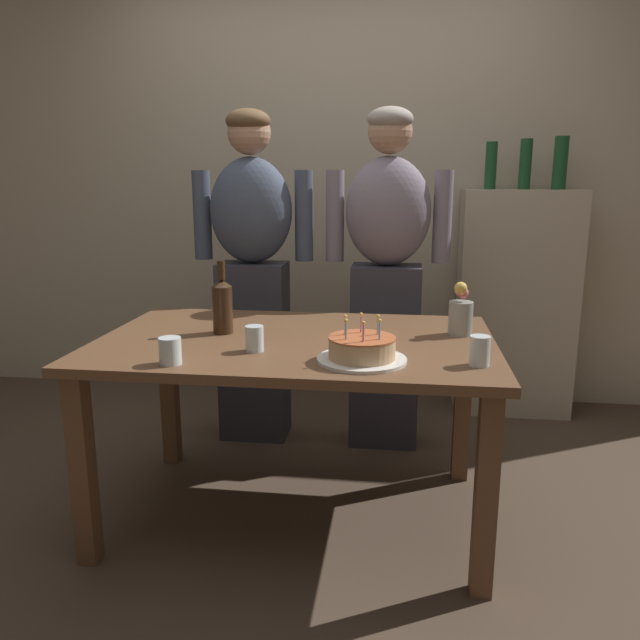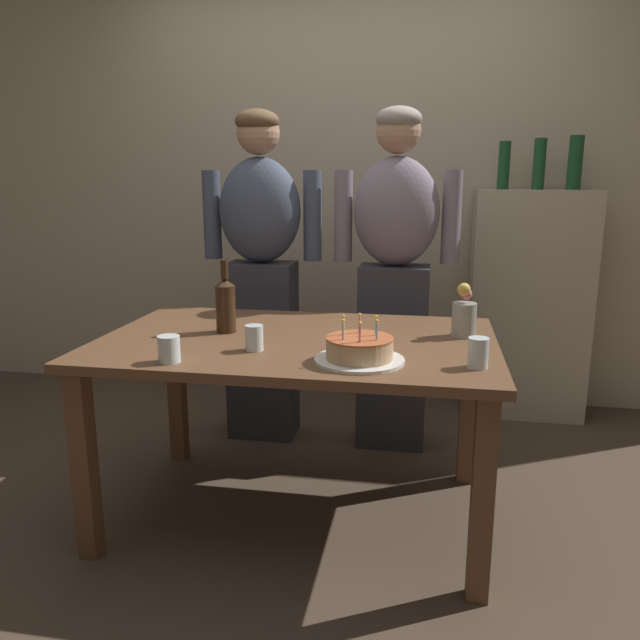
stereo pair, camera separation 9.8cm
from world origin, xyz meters
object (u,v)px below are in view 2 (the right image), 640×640
Objects in this scene: birthday_cake at (359,351)px; flower_vase at (464,314)px; water_glass_near at (478,353)px; wine_bottle at (226,304)px; person_man_bearded at (261,272)px; water_glass_far at (254,338)px; water_glass_side at (169,349)px; person_woman_cardigan at (395,275)px.

flower_vase reaches higher than birthday_cake.
birthday_cake is 3.03× the size of water_glass_near.
birthday_cake is 1.05× the size of wine_bottle.
person_man_bearded is at bearing 120.79° from birthday_cake.
flower_vase is (0.92, 0.09, -0.03)m from wine_bottle.
water_glass_near is 0.06× the size of person_man_bearded.
wine_bottle is at bearing 161.63° from water_glass_near.
water_glass_far is at bearing -52.71° from wine_bottle.
person_man_bearded is at bearing 90.04° from water_glass_side.
water_glass_far is 0.06× the size of person_man_bearded.
person_woman_cardigan is at bearing 115.56° from flower_vase.
water_glass_side is 0.05× the size of person_man_bearded.
flower_vase is 0.71m from person_woman_cardigan.
water_glass_side is at bearing 59.83° from person_woman_cardigan.
wine_bottle is 0.73m from person_man_bearded.
person_man_bearded is (-0.00, 1.16, 0.09)m from water_glass_side.
birthday_cake is 0.38m from water_glass_near.
flower_vase reaches higher than water_glass_side.
water_glass_far is 0.06× the size of person_woman_cardigan.
flower_vase is at bearing 24.35° from water_glass_far.
water_glass_far is 1.00m from person_man_bearded.
water_glass_side is 1.11m from flower_vase.
flower_vase is at bearing 115.56° from person_woman_cardigan.
water_glass_near is 1.00m from wine_bottle.
wine_bottle is 1.36× the size of flower_vase.
wine_bottle is at bearing 82.90° from water_glass_side.
water_glass_side is 0.44m from wine_bottle.
wine_bottle is 0.17× the size of person_man_bearded.
wine_bottle is (-0.18, 0.24, 0.07)m from water_glass_far.
water_glass_far is 0.30m from water_glass_side.
birthday_cake is at bearing -29.16° from wine_bottle.
wine_bottle is at bearing 94.28° from person_man_bearded.
person_woman_cardigan is (0.44, 0.97, 0.09)m from water_glass_far.
water_glass_side is (-0.24, -0.19, -0.00)m from water_glass_far.
water_glass_side is at bearing -173.47° from water_glass_near.
wine_bottle reaches higher than water_glass_far.
water_glass_side is 0.31× the size of wine_bottle.
water_glass_near is (0.38, 0.00, 0.01)m from birthday_cake.
water_glass_far is (-0.38, 0.07, 0.01)m from birthday_cake.
wine_bottle reaches higher than flower_vase.
water_glass_side is 1.34m from person_woman_cardigan.
person_woman_cardigan reaches higher than water_glass_far.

